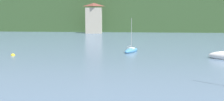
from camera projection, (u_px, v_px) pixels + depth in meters
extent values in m
cube|color=#38562D|center=(136.00, 12.00, 126.26)|extent=(352.00, 66.76, 14.29)
ellipsoid|color=#264223|center=(54.00, 17.00, 147.52)|extent=(246.40, 46.73, 32.11)
cube|color=#BCB29E|center=(94.00, 21.00, 88.59)|extent=(4.88, 3.01, 8.10)
pyramid|color=brown|center=(94.00, 5.00, 87.96)|extent=(5.12, 3.16, 1.05)
ellipsoid|color=teal|center=(131.00, 51.00, 43.12)|extent=(2.60, 4.38, 0.88)
cylinder|color=#B7B7BC|center=(131.00, 34.00, 42.79)|extent=(0.05, 0.05, 4.77)
cylinder|color=#ADADB2|center=(129.00, 46.00, 42.29)|extent=(0.61, 1.54, 0.05)
cube|color=silver|center=(131.00, 48.00, 43.07)|extent=(1.13, 1.21, 0.25)
sphere|color=yellow|center=(13.00, 56.00, 39.33)|extent=(0.59, 0.59, 0.59)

